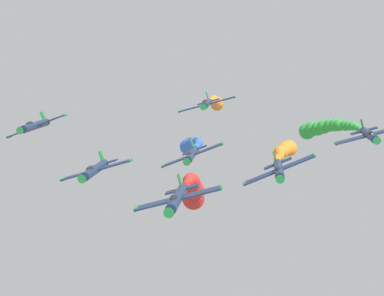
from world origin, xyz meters
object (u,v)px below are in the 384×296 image
(airplane_left_inner, at_px, (279,170))
(airplane_right_outer, at_px, (369,135))
(airplane_trailing, at_px, (35,126))
(airplane_right_inner, at_px, (95,170))
(airplane_left_outer, at_px, (191,155))
(airplane_lead, at_px, (177,198))
(airplane_high_slot, at_px, (206,104))

(airplane_left_inner, bearing_deg, airplane_right_outer, -139.62)
(airplane_trailing, bearing_deg, airplane_right_inner, 137.10)
(airplane_left_inner, bearing_deg, airplane_trailing, -16.17)
(airplane_right_inner, height_order, airplane_left_outer, airplane_left_outer)
(airplane_trailing, bearing_deg, airplane_right_outer, -179.35)
(airplane_right_inner, xyz_separation_m, airplane_trailing, (11.98, -11.13, 4.10))
(airplane_lead, xyz_separation_m, airplane_right_inner, (12.17, -12.41, 0.31))
(airplane_lead, xyz_separation_m, airplane_high_slot, (0.27, -35.94, 6.79))
(airplane_lead, relative_size, airplane_right_outer, 1.00)
(airplane_left_inner, xyz_separation_m, airplane_high_slot, (10.99, -22.52, 6.15))
(airplane_lead, xyz_separation_m, airplane_left_inner, (-10.72, -13.43, 0.63))
(airplane_trailing, xyz_separation_m, airplane_high_slot, (-23.88, -12.40, 2.38))
(airplane_left_outer, bearing_deg, airplane_lead, 93.10)
(airplane_right_outer, bearing_deg, airplane_right_inner, 18.23)
(airplane_left_inner, height_order, airplane_right_outer, airplane_right_outer)
(airplane_left_inner, xyz_separation_m, airplane_right_inner, (22.90, 1.02, -0.32))
(airplane_left_outer, relative_size, airplane_trailing, 1.00)
(airplane_right_outer, bearing_deg, airplane_left_outer, 0.29)
(airplane_lead, xyz_separation_m, airplane_left_outer, (1.30, -23.95, 0.47))
(airplane_left_inner, distance_m, airplane_right_inner, 22.92)
(airplane_trailing, relative_size, airplane_high_slot, 1.00)
(airplane_high_slot, bearing_deg, airplane_left_inner, 116.02)
(airplane_right_inner, bearing_deg, airplane_high_slot, -116.83)
(airplane_left_inner, height_order, airplane_right_inner, airplane_left_inner)
(airplane_right_outer, bearing_deg, airplane_trailing, 0.65)
(airplane_right_inner, relative_size, airplane_right_outer, 1.00)
(airplane_left_inner, bearing_deg, airplane_lead, 51.39)
(airplane_right_inner, distance_m, airplane_left_outer, 15.86)
(airplane_lead, distance_m, airplane_trailing, 34.02)
(airplane_left_inner, distance_m, airplane_high_slot, 25.80)
(airplane_lead, xyz_separation_m, airplane_trailing, (24.15, -23.54, 4.41))
(airplane_left_inner, distance_m, airplane_trailing, 36.51)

